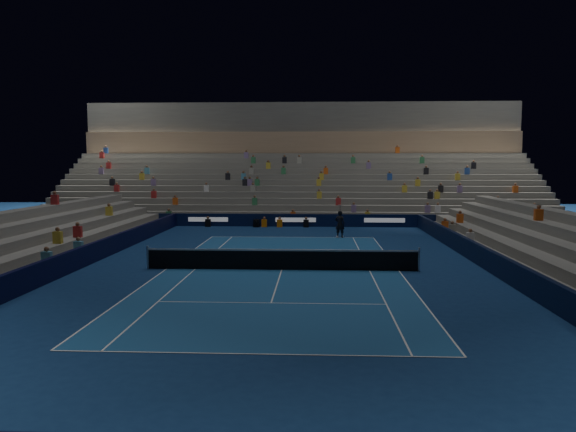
{
  "coord_description": "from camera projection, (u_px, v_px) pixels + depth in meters",
  "views": [
    {
      "loc": [
        1.59,
        -26.35,
        5.01
      ],
      "look_at": [
        0.0,
        6.0,
        2.0
      ],
      "focal_mm": 35.42,
      "sensor_mm": 36.0,
      "label": 1
    }
  ],
  "objects": [
    {
      "name": "ground",
      "position": [
        282.0,
        270.0,
        26.75
      ],
      "size": [
        90.0,
        90.0,
        0.0
      ],
      "primitive_type": "plane",
      "color": "navy",
      "rests_on": "ground"
    },
    {
      "name": "court_surface",
      "position": [
        282.0,
        270.0,
        26.74
      ],
      "size": [
        10.97,
        23.77,
        0.01
      ],
      "primitive_type": "cube",
      "color": "navy",
      "rests_on": "ground"
    },
    {
      "name": "sponsor_barrier_far",
      "position": [
        296.0,
        220.0,
        45.1
      ],
      "size": [
        44.0,
        0.25,
        1.0
      ],
      "primitive_type": "cube",
      "color": "black",
      "rests_on": "ground"
    },
    {
      "name": "sponsor_barrier_east",
      "position": [
        491.0,
        261.0,
        26.23
      ],
      "size": [
        0.25,
        37.0,
        1.0
      ],
      "primitive_type": "cube",
      "color": "black",
      "rests_on": "ground"
    },
    {
      "name": "sponsor_barrier_west",
      "position": [
        80.0,
        258.0,
        27.17
      ],
      "size": [
        0.25,
        37.0,
        1.0
      ],
      "primitive_type": "cube",
      "color": "black",
      "rests_on": "ground"
    },
    {
      "name": "grandstand_main",
      "position": [
        299.0,
        181.0,
        54.18
      ],
      "size": [
        44.0,
        15.2,
        11.2
      ],
      "color": "slate",
      "rests_on": "ground"
    },
    {
      "name": "grandstand_east",
      "position": [
        568.0,
        253.0,
        26.02
      ],
      "size": [
        5.0,
        37.0,
        2.5
      ],
      "color": "slate",
      "rests_on": "ground"
    },
    {
      "name": "grandstand_west",
      "position": [
        9.0,
        249.0,
        27.3
      ],
      "size": [
        5.0,
        37.0,
        2.5
      ],
      "color": "slate",
      "rests_on": "ground"
    },
    {
      "name": "tennis_net",
      "position": [
        282.0,
        259.0,
        26.7
      ],
      "size": [
        12.9,
        0.1,
        1.1
      ],
      "color": "#B2B2B7",
      "rests_on": "ground"
    },
    {
      "name": "tennis_player",
      "position": [
        340.0,
        224.0,
        38.4
      ],
      "size": [
        0.78,
        0.65,
        1.83
      ],
      "primitive_type": "imported",
      "rotation": [
        0.0,
        0.0,
        2.78
      ],
      "color": "black",
      "rests_on": "ground"
    },
    {
      "name": "broadcast_camera",
      "position": [
        256.0,
        223.0,
        44.76
      ],
      "size": [
        0.47,
        0.91,
        0.59
      ],
      "color": "black",
      "rests_on": "ground"
    }
  ]
}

